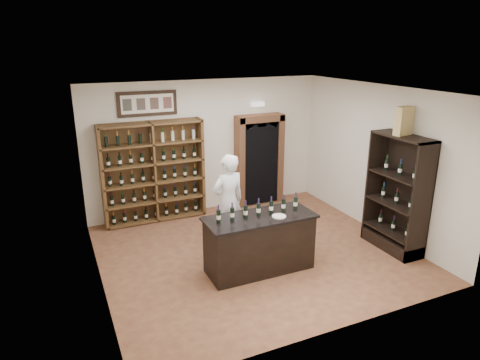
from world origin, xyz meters
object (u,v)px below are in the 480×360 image
shopkeeper (228,202)px  tasting_counter (259,244)px  wine_shelf (153,172)px  wine_crate (404,121)px  counter_bottle_0 (218,216)px  side_cabinet (396,211)px

shopkeeper → tasting_counter: bearing=87.8°
tasting_counter → shopkeeper: 1.14m
wine_shelf → wine_crate: (3.77, -3.20, 1.35)m
tasting_counter → shopkeeper: bearing=97.4°
wine_shelf → shopkeeper: (0.96, -1.89, -0.18)m
wine_shelf → counter_bottle_0: size_ratio=7.33×
wine_shelf → counter_bottle_0: (0.38, -2.88, 0.01)m
shopkeeper → wine_crate: bearing=145.4°
counter_bottle_0 → shopkeeper: size_ratio=0.16×
counter_bottle_0 → wine_crate: bearing=-5.4°
shopkeeper → wine_crate: 3.46m
wine_shelf → side_cabinet: same height
tasting_counter → side_cabinet: size_ratio=0.85×
side_cabinet → tasting_counter: bearing=173.7°
tasting_counter → wine_crate: (2.67, -0.27, 1.96)m
side_cabinet → shopkeeper: size_ratio=1.20×
wine_shelf → side_cabinet: 5.02m
tasting_counter → wine_shelf: bearing=110.6°
tasting_counter → shopkeeper: (-0.14, 1.04, 0.42)m
side_cabinet → shopkeeper: (-2.86, 1.34, 0.16)m
wine_shelf → tasting_counter: (1.10, -2.93, -0.61)m
tasting_counter → side_cabinet: side_cabinet is taller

